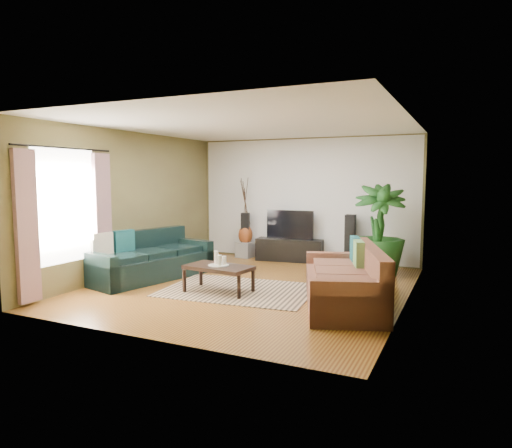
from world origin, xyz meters
The scene contains 28 objects.
floor centered at (0.00, 0.00, 0.00)m, with size 5.50×5.50×0.00m, color olive.
ceiling centered at (0.00, 0.00, 2.70)m, with size 5.50×5.50×0.00m, color white.
wall_back centered at (0.00, 2.75, 1.35)m, with size 5.00×5.00×0.00m, color brown.
wall_front centered at (0.00, -2.75, 1.35)m, with size 5.00×5.00×0.00m, color brown.
wall_left centered at (-2.50, 0.00, 1.35)m, with size 5.50×5.50×0.00m, color brown.
wall_right centered at (2.50, 0.00, 1.35)m, with size 5.50×5.50×0.00m, color brown.
backwall_panel centered at (0.00, 2.74, 1.35)m, with size 4.90×4.90×0.00m, color white.
window_pane centered at (-2.48, -1.60, 1.40)m, with size 1.80×1.80×0.00m, color white.
curtain_near centered at (-2.43, -2.35, 1.15)m, with size 0.08×0.35×2.20m, color gray.
curtain_far centered at (-2.43, -0.85, 1.15)m, with size 0.08×0.35×2.20m, color gray.
curtain_rod centered at (-2.43, -1.60, 2.30)m, with size 0.03×0.03×1.90m, color black.
sofa_left centered at (-1.97, -0.18, 0.42)m, with size 2.34×1.00×0.85m, color black.
sofa_right centered at (1.68, -0.43, 0.42)m, with size 2.22×1.00×0.85m, color brown.
area_rug centered at (-0.07, -0.31, 0.01)m, with size 2.40×1.70×0.01m, color tan.
coffee_table centered at (-0.31, -0.55, 0.22)m, with size 1.06×0.58×0.44m, color black.
candle_tray centered at (-0.31, -0.55, 0.44)m, with size 0.33×0.33×0.01m, color #999A94.
candle_tall centered at (-0.37, -0.52, 0.56)m, with size 0.07×0.07×0.21m, color beige.
candle_mid centered at (-0.27, -0.59, 0.53)m, with size 0.07×0.07×0.16m, color beige.
candle_short centered at (-0.24, -0.49, 0.52)m, with size 0.07×0.07×0.14m, color beige.
tv_stand centered at (-0.25, 2.50, 0.24)m, with size 1.46×0.44×0.49m, color black.
television centered at (-0.25, 2.50, 0.81)m, with size 1.07×0.06×0.63m, color black.
speaker_left centered at (-1.34, 2.50, 0.51)m, with size 0.18×0.21×1.03m, color black.
speaker_right centered at (1.09, 2.50, 0.54)m, with size 0.19×0.21×1.07m, color black.
potted_plant centered at (1.78, 1.83, 0.86)m, with size 0.97×0.97×1.72m, color #174316.
plant_pot centered at (1.78, 1.83, 0.12)m, with size 0.32×0.32×0.25m, color black.
pedestal centered at (-1.34, 2.50, 0.18)m, with size 0.36×0.36×0.36m, color #999996.
vase centered at (-1.34, 2.50, 0.52)m, with size 0.32×0.32×0.45m, color brown.
side_table centered at (-2.25, 0.44, 0.25)m, with size 0.48×0.48×0.50m, color brown.
Camera 1 is at (3.27, -6.83, 1.86)m, focal length 32.00 mm.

